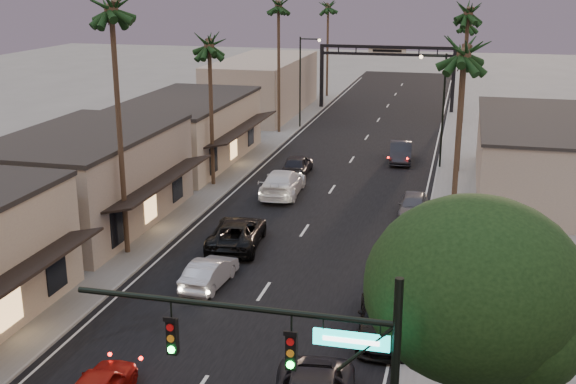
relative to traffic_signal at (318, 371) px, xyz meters
The scene contains 27 objects.
ground 36.80m from the traffic_signal, 98.98° to the left, with size 200.00×200.00×0.00m, color slate.
road 41.70m from the traffic_signal, 97.90° to the left, with size 14.00×120.00×0.02m, color black.
sidewalk_left 50.60m from the traffic_signal, 107.56° to the left, with size 5.00×92.00×0.12m, color slate.
sidewalk_right 48.41m from the traffic_signal, 85.46° to the left, with size 5.00×92.00×0.12m, color slate.
storefront_mid 28.96m from the traffic_signal, 130.35° to the left, with size 8.00×14.00×5.50m, color gray.
storefront_far 42.43m from the traffic_signal, 116.19° to the left, with size 8.00×16.00×5.00m, color tan.
storefront_dist 63.83m from the traffic_signal, 107.03° to the left, with size 8.00×20.00×6.00m, color gray.
building_right 37.04m from the traffic_signal, 77.00° to the left, with size 8.00×18.00×5.00m, color gray.
traffic_signal is the anchor object (origin of this frame).
corner_tree 5.20m from the traffic_signal, 42.31° to the left, with size 6.20×6.20×8.80m.
arch 66.24m from the traffic_signal, 94.93° to the left, with size 15.20×0.40×7.27m.
streetlight_right 41.02m from the traffic_signal, 88.28° to the left, with size 2.13×0.30×9.00m.
streetlight_left 55.45m from the traffic_signal, 103.14° to the left, with size 2.13×0.30×9.00m.
palm_lb 24.44m from the traffic_signal, 128.44° to the left, with size 3.20×3.20×15.20m.
palm_lc 35.46m from the traffic_signal, 114.06° to the left, with size 3.20×3.20×12.20m.
palm_ld 53.47m from the traffic_signal, 105.65° to the left, with size 3.20×3.20×14.20m.
palm_ra 21.19m from the traffic_signal, 81.72° to the left, with size 3.20×3.20×13.20m.
palm_rb 40.77m from the traffic_signal, 85.84° to the left, with size 3.20×3.20×14.20m.
palm_rc 60.31m from the traffic_signal, 87.22° to the left, with size 3.20×3.20×12.20m.
palm_far 75.58m from the traffic_signal, 100.70° to the left, with size 3.20×3.20×13.20m.
oncoming_pickup 22.75m from the traffic_signal, 113.20° to the left, with size 2.68×5.81×1.62m, color black.
oncoming_silver 17.80m from the traffic_signal, 119.34° to the left, with size 1.48×4.25×1.40m, color #95969A.
oncoming_white 32.34m from the traffic_signal, 105.90° to the left, with size 2.49×6.13×1.78m, color white.
oncoming_dgrey 37.69m from the traffic_signal, 103.94° to the left, with size 1.88×4.67×1.59m, color black.
curbside_black 12.94m from the traffic_signal, 87.60° to the left, with size 2.38×5.86×1.70m, color black.
curbside_grey 28.48m from the traffic_signal, 89.17° to the left, with size 1.78×4.43×1.51m, color #4C4C51.
curbside_far 42.47m from the traffic_signal, 92.32° to the left, with size 1.72×4.94×1.63m, color black.
Camera 1 is at (8.80, -11.74, 14.55)m, focal length 45.00 mm.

